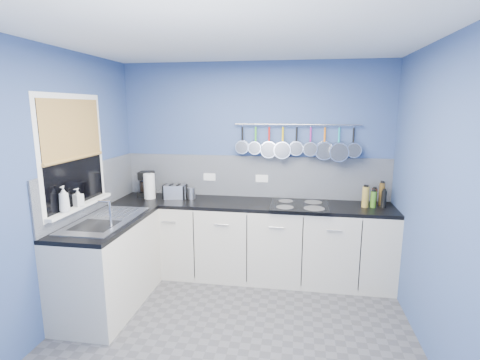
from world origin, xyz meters
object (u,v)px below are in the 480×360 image
(soap_bottle_a, at_px, (64,199))
(toaster, at_px, (175,192))
(coffee_maker, at_px, (146,184))
(hob, at_px, (299,205))
(paper_towel, at_px, (149,186))
(canister, at_px, (191,193))
(soap_bottle_b, at_px, (78,197))

(soap_bottle_a, height_order, toaster, soap_bottle_a)
(coffee_maker, height_order, hob, coffee_maker)
(soap_bottle_a, xyz_separation_m, hob, (2.09, 1.11, -0.26))
(paper_towel, distance_m, canister, 0.51)
(soap_bottle_b, xyz_separation_m, paper_towel, (0.31, 0.95, -0.09))
(soap_bottle_b, height_order, canister, soap_bottle_b)
(soap_bottle_a, distance_m, toaster, 1.37)
(coffee_maker, distance_m, hob, 1.88)
(soap_bottle_a, height_order, coffee_maker, soap_bottle_a)
(paper_towel, relative_size, coffee_maker, 0.99)
(paper_towel, relative_size, hob, 0.46)
(paper_towel, bearing_deg, canister, 6.82)
(soap_bottle_a, distance_m, hob, 2.38)
(soap_bottle_a, distance_m, soap_bottle_b, 0.21)
(toaster, bearing_deg, canister, -11.29)
(paper_towel, distance_m, coffee_maker, 0.13)
(soap_bottle_a, relative_size, toaster, 0.94)
(soap_bottle_b, height_order, coffee_maker, soap_bottle_b)
(coffee_maker, relative_size, hob, 0.47)
(soap_bottle_a, relative_size, paper_towel, 0.80)
(soap_bottle_a, xyz_separation_m, paper_towel, (0.31, 1.16, -0.12))
(paper_towel, bearing_deg, soap_bottle_a, -104.90)
(hob, bearing_deg, canister, 175.08)
(paper_towel, bearing_deg, soap_bottle_b, -107.95)
(toaster, distance_m, hob, 1.48)
(coffee_maker, bearing_deg, soap_bottle_b, -104.44)
(soap_bottle_a, bearing_deg, toaster, 63.29)
(paper_towel, distance_m, toaster, 0.31)
(canister, bearing_deg, soap_bottle_b, -128.52)
(toaster, xyz_separation_m, hob, (1.48, -0.10, -0.07))
(soap_bottle_a, xyz_separation_m, soap_bottle_b, (0.00, 0.21, -0.03))
(soap_bottle_b, bearing_deg, paper_towel, 72.05)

